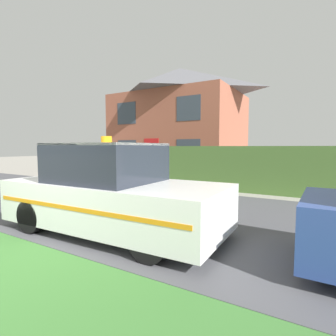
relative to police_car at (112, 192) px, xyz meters
The scene contains 4 objects.
road_strip 2.14m from the police_car, 111.64° to the left, with size 28.00×5.95×0.01m, color #4C4C51.
garden_hedge 5.96m from the police_car, 89.64° to the left, with size 10.99×0.84×1.65m, color #4C7233.
police_car is the anchor object (origin of this frame).
house_left 12.98m from the police_car, 112.37° to the left, with size 7.94×6.11×6.72m.
Camera 1 is at (4.15, -1.55, 1.63)m, focal length 28.00 mm.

